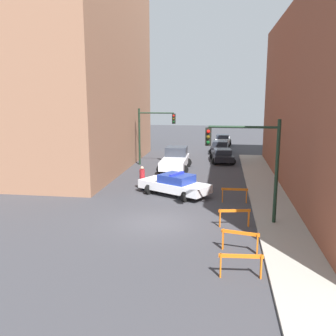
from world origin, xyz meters
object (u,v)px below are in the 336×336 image
Objects in this scene: parked_car_mid at (220,147)px; barrier_mid at (240,238)px; parked_car_far at (223,139)px; white_truck at (175,159)px; traffic_light_near at (253,155)px; pedestrian_crossing at (142,178)px; parked_car_near at (222,155)px; barrier_back at (234,215)px; traffic_light_far at (151,128)px; barrier_front at (241,262)px; police_car at (175,184)px; barrier_corner at (235,193)px.

parked_car_mid is 27.03m from barrier_mid.
parked_car_far is (0.25, 6.80, 0.00)m from parked_car_mid.
traffic_light_near is at bearing -67.29° from white_truck.
parked_car_mid is 2.62× the size of pedestrian_crossing.
parked_car_far is (-0.02, 12.83, 0.00)m from parked_car_near.
white_truck is 14.48m from barrier_back.
traffic_light_far reaches higher than white_truck.
barrier_back is (-0.83, -0.62, -2.91)m from traffic_light_near.
parked_car_near is 2.82× the size of barrier_back.
pedestrian_crossing reaches higher than parked_car_far.
white_truck is 7.39m from pedestrian_crossing.
traffic_light_near is 1.20× the size of parked_car_mid.
barrier_front is 1.01× the size of barrier_mid.
barrier_mid is at bearing -126.09° from police_car.
parked_car_near is 2.79× the size of barrier_corner.
barrier_mid and barrier_corner have the same top height.
parked_car_mid reaches higher than barrier_corner.
parked_car_near is at bearing 91.88° from barrier_front.
pedestrian_crossing reaches higher than police_car.
pedestrian_crossing reaches higher than barrier_corner.
traffic_light_near is 17.65m from parked_car_near.
barrier_corner is (0.12, 4.28, 0.00)m from barrier_back.
barrier_mid is (1.10, -27.01, -0.06)m from parked_car_mid.
barrier_front is (3.77, -10.72, -0.11)m from police_car.
pedestrian_crossing is at bearing -101.43° from parked_car_far.
parked_car_far is at bearing 91.29° from barrier_back.
parked_car_near is 13.71m from barrier_corner.
barrier_back is at bearing -93.77° from parked_car_near.
pedestrian_crossing is 13.26m from barrier_front.
traffic_light_near is 3.09m from barrier_back.
parked_car_mid is at bearing 94.35° from traffic_light_near.
traffic_light_far is at bearing 142.44° from white_truck.
parked_car_far reaches higher than barrier_corner.
pedestrian_crossing is 8.84m from barrier_back.
traffic_light_near is 3.25× the size of barrier_front.
parked_car_far is at bearing 91.44° from barrier_mid.
police_car is at bearing -70.92° from traffic_light_far.
police_car is 3.97m from barrier_corner.
barrier_front is 9.59m from barrier_corner.
barrier_front is at bearing -70.78° from traffic_light_far.
barrier_mid is (4.87, -16.70, -0.29)m from white_truck.
police_car reaches higher than parked_car_near.
traffic_light_near reaches higher than barrier_corner.
white_truck is 19.60m from barrier_front.
parked_car_far is at bearing 84.15° from parked_car_near.
barrier_mid is 1.00× the size of barrier_back.
pedestrian_crossing reaches higher than parked_car_mid.
parked_car_mid is 19.75m from barrier_corner.
pedestrian_crossing is (-5.12, -17.57, 0.19)m from parked_car_mid.
white_truck is 17.58m from parked_car_far.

